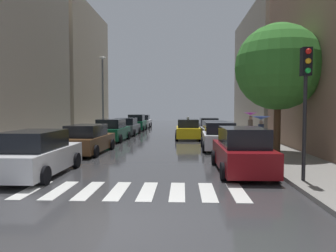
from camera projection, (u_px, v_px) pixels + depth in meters
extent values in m
cube|color=#353538|center=(167.00, 134.00, 30.60)|extent=(28.00, 72.00, 0.04)
cube|color=gray|center=(101.00, 133.00, 30.91)|extent=(3.00, 72.00, 0.15)
cube|color=gray|center=(235.00, 134.00, 30.29)|extent=(3.00, 72.00, 0.15)
cube|color=silver|center=(31.00, 190.00, 9.68)|extent=(0.45, 2.20, 0.01)
cube|color=silver|center=(60.00, 190.00, 9.64)|extent=(0.45, 2.20, 0.01)
cube|color=silver|center=(89.00, 190.00, 9.60)|extent=(0.45, 2.20, 0.01)
cube|color=silver|center=(118.00, 191.00, 9.55)|extent=(0.45, 2.20, 0.01)
cube|color=silver|center=(148.00, 191.00, 9.51)|extent=(0.45, 2.20, 0.01)
cube|color=silver|center=(177.00, 192.00, 9.47)|extent=(0.45, 2.20, 0.01)
cube|color=silver|center=(207.00, 192.00, 9.42)|extent=(0.45, 2.20, 0.01)
cube|color=silver|center=(238.00, 192.00, 9.38)|extent=(0.45, 2.20, 0.01)
cube|color=#B2A38C|center=(66.00, 71.00, 33.76)|extent=(6.00, 12.71, 13.07)
cube|color=#9E9384|center=(276.00, 73.00, 32.22)|extent=(6.00, 14.71, 12.17)
cube|color=silver|center=(37.00, 160.00, 11.79)|extent=(1.91, 4.60, 0.83)
cube|color=black|center=(34.00, 140.00, 11.51)|extent=(1.68, 2.53, 0.68)
cylinder|color=black|center=(32.00, 160.00, 13.36)|extent=(0.22, 0.64, 0.64)
cylinder|color=black|center=(76.00, 160.00, 13.27)|extent=(0.22, 0.64, 0.64)
cylinder|color=black|center=(44.00, 176.00, 10.24)|extent=(0.22, 0.64, 0.64)
cube|color=brown|center=(88.00, 143.00, 17.68)|extent=(2.02, 4.81, 0.79)
cube|color=black|center=(87.00, 131.00, 17.41)|extent=(1.72, 2.67, 0.64)
cylinder|color=black|center=(82.00, 144.00, 19.33)|extent=(0.24, 0.65, 0.64)
cylinder|color=black|center=(112.00, 144.00, 19.18)|extent=(0.24, 0.65, 0.64)
cylinder|color=black|center=(61.00, 151.00, 16.22)|extent=(0.24, 0.65, 0.64)
cylinder|color=black|center=(96.00, 151.00, 16.06)|extent=(0.24, 0.65, 0.64)
cube|color=#0C4C2D|center=(112.00, 133.00, 24.21)|extent=(2.13, 4.36, 0.84)
cube|color=black|center=(111.00, 124.00, 23.95)|extent=(1.81, 2.43, 0.69)
cylinder|color=black|center=(105.00, 135.00, 25.72)|extent=(0.25, 0.65, 0.64)
cylinder|color=black|center=(129.00, 135.00, 25.54)|extent=(0.25, 0.65, 0.64)
cylinder|color=black|center=(94.00, 138.00, 22.91)|extent=(0.25, 0.65, 0.64)
cylinder|color=black|center=(120.00, 139.00, 22.73)|extent=(0.25, 0.65, 0.64)
cube|color=#474C51|center=(127.00, 129.00, 29.78)|extent=(1.97, 4.57, 0.79)
cube|color=black|center=(126.00, 121.00, 29.51)|extent=(1.71, 2.52, 0.65)
cylinder|color=black|center=(120.00, 130.00, 31.35)|extent=(0.23, 0.64, 0.64)
cylinder|color=black|center=(139.00, 130.00, 31.23)|extent=(0.23, 0.64, 0.64)
cylinder|color=black|center=(113.00, 133.00, 28.36)|extent=(0.23, 0.64, 0.64)
cylinder|color=black|center=(134.00, 133.00, 28.24)|extent=(0.23, 0.64, 0.64)
cube|color=#0C4C2D|center=(137.00, 125.00, 35.74)|extent=(1.83, 4.15, 0.91)
cube|color=black|center=(137.00, 118.00, 35.49)|extent=(1.60, 2.29, 0.74)
cylinder|color=black|center=(131.00, 127.00, 37.15)|extent=(0.23, 0.64, 0.64)
cylinder|color=black|center=(146.00, 127.00, 37.08)|extent=(0.23, 0.64, 0.64)
cylinder|color=black|center=(127.00, 128.00, 34.43)|extent=(0.23, 0.64, 0.64)
cylinder|color=black|center=(143.00, 128.00, 34.36)|extent=(0.23, 0.64, 0.64)
cube|color=silver|center=(143.00, 123.00, 41.63)|extent=(1.89, 4.69, 0.82)
cube|color=black|center=(143.00, 117.00, 41.36)|extent=(1.62, 2.59, 0.67)
cylinder|color=black|center=(138.00, 124.00, 43.19)|extent=(0.24, 0.65, 0.64)
cylinder|color=black|center=(151.00, 124.00, 43.16)|extent=(0.24, 0.65, 0.64)
cylinder|color=black|center=(135.00, 126.00, 40.13)|extent=(0.24, 0.65, 0.64)
cylinder|color=black|center=(149.00, 126.00, 40.10)|extent=(0.24, 0.65, 0.64)
cube|color=maroon|center=(241.00, 156.00, 12.43)|extent=(1.83, 4.71, 0.87)
cube|color=black|center=(243.00, 137.00, 12.15)|extent=(1.60, 2.59, 0.71)
cylinder|color=black|center=(214.00, 157.00, 14.03)|extent=(0.22, 0.64, 0.64)
cylinder|color=black|center=(255.00, 158.00, 13.95)|extent=(0.22, 0.64, 0.64)
cylinder|color=black|center=(224.00, 171.00, 10.94)|extent=(0.22, 0.64, 0.64)
cylinder|color=black|center=(276.00, 172.00, 10.86)|extent=(0.22, 0.64, 0.64)
cube|color=silver|center=(219.00, 140.00, 19.13)|extent=(2.02, 4.19, 0.83)
cube|color=black|center=(219.00, 128.00, 18.88)|extent=(1.74, 2.32, 0.68)
cylinder|color=black|center=(203.00, 142.00, 20.58)|extent=(0.24, 0.65, 0.64)
cylinder|color=black|center=(232.00, 142.00, 20.43)|extent=(0.24, 0.65, 0.64)
cylinder|color=black|center=(204.00, 147.00, 17.86)|extent=(0.24, 0.65, 0.64)
cylinder|color=black|center=(238.00, 147.00, 17.71)|extent=(0.24, 0.65, 0.64)
cube|color=#B2B7BF|center=(213.00, 133.00, 25.32)|extent=(2.01, 4.77, 0.75)
cube|color=black|center=(214.00, 124.00, 25.04)|extent=(1.72, 2.64, 0.61)
cylinder|color=black|center=(200.00, 134.00, 26.89)|extent=(0.24, 0.65, 0.64)
cylinder|color=black|center=(222.00, 134.00, 26.87)|extent=(0.24, 0.65, 0.64)
cylinder|color=black|center=(204.00, 137.00, 23.79)|extent=(0.24, 0.65, 0.64)
cylinder|color=black|center=(228.00, 137.00, 23.77)|extent=(0.24, 0.65, 0.64)
cube|color=black|center=(208.00, 128.00, 30.61)|extent=(1.88, 4.26, 0.78)
cube|color=black|center=(209.00, 121.00, 30.36)|extent=(1.64, 2.35, 0.64)
cylinder|color=black|center=(198.00, 130.00, 32.05)|extent=(0.23, 0.64, 0.64)
cylinder|color=black|center=(216.00, 130.00, 31.98)|extent=(0.23, 0.64, 0.64)
cylinder|color=black|center=(200.00, 132.00, 29.26)|extent=(0.23, 0.64, 0.64)
cylinder|color=black|center=(220.00, 132.00, 29.20)|extent=(0.23, 0.64, 0.64)
cube|color=yellow|center=(188.00, 132.00, 25.90)|extent=(1.91, 4.41, 0.80)
cube|color=black|center=(188.00, 123.00, 25.64)|extent=(1.66, 2.43, 0.65)
cube|color=#F2EDCC|center=(188.00, 118.00, 25.62)|extent=(0.20, 0.36, 0.18)
cylinder|color=black|center=(177.00, 134.00, 27.39)|extent=(0.23, 0.64, 0.64)
cylinder|color=black|center=(198.00, 134.00, 27.33)|extent=(0.23, 0.64, 0.64)
cylinder|color=black|center=(176.00, 137.00, 24.50)|extent=(0.23, 0.64, 0.64)
cylinder|color=black|center=(200.00, 137.00, 24.44)|extent=(0.23, 0.64, 0.64)
cylinder|color=#38513D|center=(250.00, 135.00, 22.98)|extent=(0.28, 0.28, 0.85)
cylinder|color=brown|center=(250.00, 124.00, 22.94)|extent=(0.36, 0.36, 0.68)
sphere|color=tan|center=(250.00, 118.00, 22.91)|extent=(0.27, 0.27, 0.27)
cone|color=#8C1E8C|center=(250.00, 114.00, 22.90)|extent=(1.00, 1.00, 0.20)
cylinder|color=#333338|center=(250.00, 119.00, 22.92)|extent=(0.02, 0.02, 0.77)
cylinder|color=black|center=(261.00, 140.00, 19.88)|extent=(0.28, 0.28, 0.76)
cylinder|color=navy|center=(261.00, 129.00, 19.84)|extent=(0.36, 0.36, 0.60)
sphere|color=tan|center=(261.00, 122.00, 19.81)|extent=(0.24, 0.24, 0.24)
cone|color=navy|center=(261.00, 118.00, 19.80)|extent=(1.11, 1.11, 0.20)
cylinder|color=#333338|center=(261.00, 123.00, 19.82)|extent=(0.02, 0.02, 0.70)
cylinder|color=#513823|center=(277.00, 128.00, 16.57)|extent=(0.36, 0.36, 2.61)
sphere|color=#367E2D|center=(278.00, 67.00, 16.39)|extent=(4.47, 4.47, 4.47)
cylinder|color=black|center=(304.00, 129.00, 10.21)|extent=(0.12, 0.12, 3.40)
cube|color=black|center=(306.00, 62.00, 10.09)|extent=(0.30, 0.30, 0.90)
sphere|color=red|center=(309.00, 51.00, 9.89)|extent=(0.18, 0.18, 0.18)
sphere|color=#F2A519|center=(308.00, 61.00, 9.91)|extent=(0.18, 0.18, 0.18)
sphere|color=green|center=(308.00, 70.00, 9.93)|extent=(0.18, 0.18, 0.18)
cylinder|color=#595B60|center=(103.00, 98.00, 27.73)|extent=(0.16, 0.16, 6.62)
ellipsoid|color=beige|center=(102.00, 58.00, 27.54)|extent=(0.60, 0.28, 0.24)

